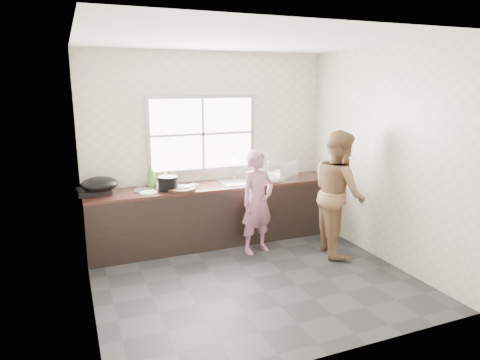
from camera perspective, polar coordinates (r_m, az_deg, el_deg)
name	(u,v)px	position (r m, az deg, el deg)	size (l,w,h in m)	color
floor	(253,278)	(5.22, 1.73, -12.96)	(3.60, 3.20, 0.01)	#2B2B2E
ceiling	(255,40)	(4.72, 1.96, 18.17)	(3.60, 3.20, 0.01)	silver
wall_back	(209,147)	(6.27, -4.17, 4.40)	(3.60, 0.01, 2.70)	beige
wall_left	(83,180)	(4.39, -20.24, -0.01)	(0.01, 3.20, 2.70)	beige
wall_right	(383,156)	(5.75, 18.51, 3.01)	(0.01, 3.20, 2.70)	silver
wall_front	(337,203)	(3.42, 12.86, -2.99)	(3.60, 0.01, 2.70)	silver
cabinet	(217,215)	(6.18, -3.11, -4.65)	(3.60, 0.62, 0.82)	black
countertop	(216,186)	(6.07, -3.16, -0.77)	(3.60, 0.64, 0.04)	#321914
sink	(239,182)	(6.18, -0.10, -0.26)	(0.55, 0.45, 0.02)	silver
faucet	(234,170)	(6.33, -0.78, 1.40)	(0.02, 0.02, 0.30)	silver
window_frame	(202,134)	(6.19, -5.04, 6.15)	(1.60, 0.05, 1.10)	#9EA0A5
window_glazing	(203,134)	(6.17, -4.97, 6.13)	(1.50, 0.01, 1.00)	white
woman	(257,205)	(5.76, 2.33, -3.39)	(0.48, 0.32, 1.32)	#AC6781
person_side	(339,193)	(5.84, 13.03, -1.67)	(0.81, 0.63, 1.67)	brown
cutting_board	(181,189)	(5.76, -7.85, -1.20)	(0.39, 0.39, 0.04)	black
cleaver	(192,185)	(5.89, -6.42, -0.63)	(0.19, 0.10, 0.01)	silver
bowl_mince	(183,188)	(5.77, -7.63, -1.11)	(0.21, 0.21, 0.05)	silver
bowl_crabs	(277,180)	(6.23, 4.92, 0.07)	(0.22, 0.22, 0.07)	white
bowl_held	(266,180)	(6.19, 3.54, -0.04)	(0.18, 0.18, 0.06)	white
black_pot	(168,183)	(5.79, -9.59, -0.45)	(0.26, 0.26, 0.19)	black
plate_food	(149,193)	(5.69, -12.09, -1.67)	(0.23, 0.23, 0.02)	white
bottle_green	(152,176)	(6.03, -11.70, 0.57)	(0.12, 0.12, 0.30)	#4F9230
bottle_brown_tall	(169,178)	(6.09, -9.41, 0.29)	(0.09, 0.09, 0.20)	#402510
bottle_brown_short	(166,181)	(5.94, -9.83, -0.13)	(0.15, 0.15, 0.19)	#503314
glass_jar	(159,186)	(5.83, -10.73, -0.81)	(0.07, 0.07, 0.10)	white
burner	(93,191)	(5.88, -18.98, -1.40)	(0.41, 0.41, 0.06)	black
wok	(99,184)	(5.72, -18.23, -0.52)	(0.47, 0.47, 0.18)	black
dish_rack	(283,170)	(6.35, 5.70, 1.32)	(0.39, 0.27, 0.29)	white
pot_lid_left	(144,191)	(5.82, -12.68, -1.38)	(0.28, 0.28, 0.01)	silver
pot_lid_right	(144,189)	(5.89, -12.71, -1.23)	(0.25, 0.25, 0.01)	#A8ABAE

